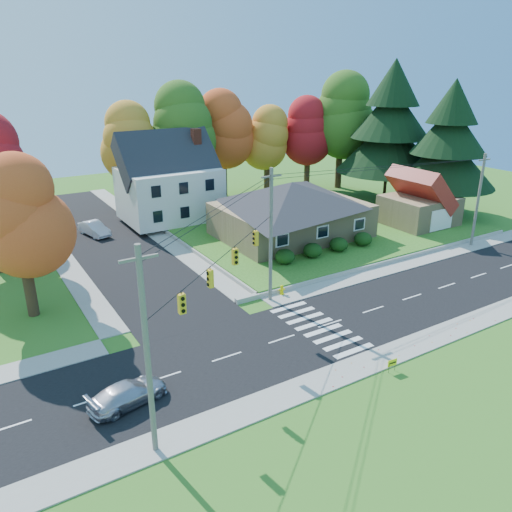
{
  "coord_description": "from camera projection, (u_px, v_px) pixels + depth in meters",
  "views": [
    {
      "loc": [
        -20.08,
        -23.07,
        16.39
      ],
      "look_at": [
        -1.03,
        8.0,
        2.57
      ],
      "focal_mm": 35.0,
      "sensor_mm": 36.0,
      "label": 1
    }
  ],
  "objects": [
    {
      "name": "conifer_east_b",
      "position": [
        448.0,
        144.0,
        55.92
      ],
      "size": [
        11.2,
        11.2,
        14.84
      ],
      "color": "#3F2A19",
      "rests_on": "lawn"
    },
    {
      "name": "tree_west_0",
      "position": [
        17.0,
        217.0,
        32.73
      ],
      "size": [
        6.16,
        6.16,
        11.47
      ],
      "color": "#3F2A19",
      "rests_on": "ground"
    },
    {
      "name": "ground",
      "position": [
        330.0,
        324.0,
        34.01
      ],
      "size": [
        120.0,
        120.0,
        0.0
      ],
      "primitive_type": "plane",
      "color": "#3D7923"
    },
    {
      "name": "yard_sign",
      "position": [
        392.0,
        363.0,
        28.45
      ],
      "size": [
        0.65,
        0.08,
        0.81
      ],
      "color": "black",
      "rests_on": "ground"
    },
    {
      "name": "tree_lot_1",
      "position": [
        182.0,
        128.0,
        58.86
      ],
      "size": [
        7.84,
        7.84,
        14.6
      ],
      "color": "#3F2A19",
      "rests_on": "lawn"
    },
    {
      "name": "tree_lot_5",
      "position": [
        342.0,
        116.0,
        66.99
      ],
      "size": [
        8.4,
        8.4,
        15.64
      ],
      "color": "#3F2A19",
      "rests_on": "lawn"
    },
    {
      "name": "tree_lot_2",
      "position": [
        223.0,
        130.0,
        62.82
      ],
      "size": [
        7.28,
        7.28,
        13.56
      ],
      "color": "#3F2A19",
      "rests_on": "lawn"
    },
    {
      "name": "sidewalk_north",
      "position": [
        288.0,
        296.0,
        37.98
      ],
      "size": [
        90.0,
        2.0,
        0.08
      ],
      "primitive_type": "cube",
      "color": "#9C9A90",
      "rests_on": "ground"
    },
    {
      "name": "road_cross",
      "position": [
        106.0,
        239.0,
        50.83
      ],
      "size": [
        8.0,
        44.0,
        0.02
      ],
      "primitive_type": "cube",
      "color": "black",
      "rests_on": "ground"
    },
    {
      "name": "ranch_house",
      "position": [
        291.0,
        208.0,
        49.52
      ],
      "size": [
        14.6,
        10.6,
        5.4
      ],
      "color": "tan",
      "rests_on": "lawn"
    },
    {
      "name": "colonial_house",
      "position": [
        169.0,
        182.0,
        54.73
      ],
      "size": [
        10.4,
        8.4,
        9.6
      ],
      "color": "silver",
      "rests_on": "lawn"
    },
    {
      "name": "tree_lot_4",
      "position": [
        308.0,
        131.0,
        67.33
      ],
      "size": [
        6.72,
        6.72,
        12.51
      ],
      "color": "#3F2A19",
      "rests_on": "lawn"
    },
    {
      "name": "white_car",
      "position": [
        94.0,
        229.0,
        51.6
      ],
      "size": [
        2.54,
        4.61,
        1.44
      ],
      "primitive_type": "imported",
      "rotation": [
        0.0,
        0.0,
        0.24
      ],
      "color": "silver",
      "rests_on": "road_cross"
    },
    {
      "name": "garage",
      "position": [
        420.0,
        202.0,
        53.31
      ],
      "size": [
        7.3,
        6.3,
        4.6
      ],
      "color": "tan",
      "rests_on": "lawn"
    },
    {
      "name": "silver_sedan",
      "position": [
        128.0,
        394.0,
        25.71
      ],
      "size": [
        4.5,
        2.6,
        1.23
      ],
      "primitive_type": "imported",
      "rotation": [
        0.0,
        0.0,
        1.79
      ],
      "color": "#B7B7C5",
      "rests_on": "road_main"
    },
    {
      "name": "sidewalk_south",
      "position": [
        383.0,
        357.0,
        30.01
      ],
      "size": [
        90.0,
        2.0,
        0.08
      ],
      "primitive_type": "cube",
      "color": "#9C9A90",
      "rests_on": "ground"
    },
    {
      "name": "traffic_infrastructure",
      "position": [
        319.0,
        247.0,
        33.19
      ],
      "size": [
        38.1,
        10.66,
        10.0
      ],
      "color": "#666059",
      "rests_on": "ground"
    },
    {
      "name": "lawn",
      "position": [
        301.0,
        218.0,
        57.02
      ],
      "size": [
        30.0,
        30.0,
        0.5
      ],
      "primitive_type": "cube",
      "color": "#3D7923",
      "rests_on": "ground"
    },
    {
      "name": "fire_hydrant",
      "position": [
        282.0,
        290.0,
        38.16
      ],
      "size": [
        0.48,
        0.37,
        0.83
      ],
      "color": "#D3CA00",
      "rests_on": "ground"
    },
    {
      "name": "conifer_east_a",
      "position": [
        390.0,
        128.0,
        61.41
      ],
      "size": [
        12.8,
        12.8,
        16.96
      ],
      "color": "#3F2A19",
      "rests_on": "lawn"
    },
    {
      "name": "tree_lot_0",
      "position": [
        131.0,
        142.0,
        57.19
      ],
      "size": [
        6.72,
        6.72,
        12.51
      ],
      "color": "#3F2A19",
      "rests_on": "lawn"
    },
    {
      "name": "tree_lot_3",
      "position": [
        267.0,
        138.0,
        65.42
      ],
      "size": [
        6.16,
        6.16,
        11.47
      ],
      "color": "#3F2A19",
      "rests_on": "lawn"
    },
    {
      "name": "road_main",
      "position": [
        330.0,
        324.0,
        34.01
      ],
      "size": [
        90.0,
        8.0,
        0.02
      ],
      "primitive_type": "cube",
      "color": "black",
      "rests_on": "ground"
    },
    {
      "name": "hedge_row",
      "position": [
        326.0,
        247.0,
        45.09
      ],
      "size": [
        10.7,
        1.7,
        1.27
      ],
      "color": "#163A10",
      "rests_on": "lawn"
    }
  ]
}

